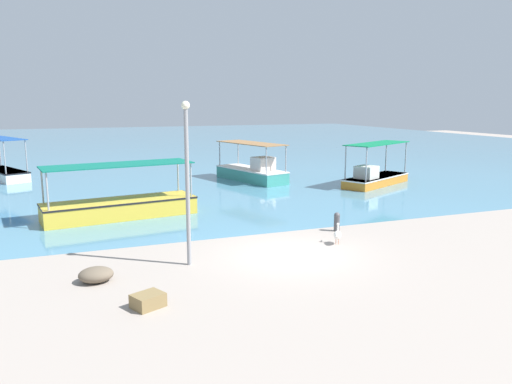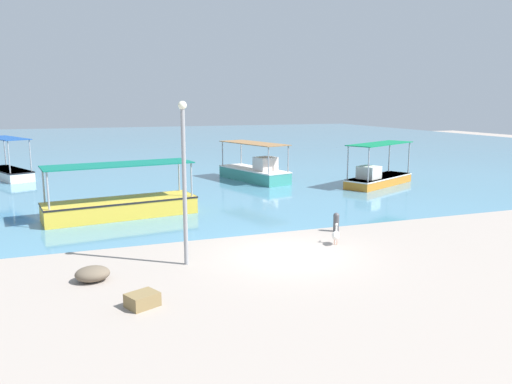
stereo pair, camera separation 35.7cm
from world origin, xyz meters
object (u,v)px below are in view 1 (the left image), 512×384
Objects in this scene: mooring_bollard at (337,221)px; net_pile at (96,275)px; fishing_boat_far_left at (375,177)px; fishing_boat_near_right at (120,205)px; pelican at (337,235)px; lamp_post at (187,174)px; fishing_boat_near_left at (252,171)px; fishing_boat_far_right at (4,172)px; cargo_crate at (148,301)px.

net_pile is (-9.85, -2.68, -0.20)m from mooring_bollard.
fishing_boat_far_left reaches higher than mooring_bollard.
net_pile is (-1.62, -8.54, -0.34)m from fishing_boat_near_right.
pelican is 6.45m from lamp_post.
fishing_boat_near_left is 7.77× the size of mooring_bollard.
fishing_boat_near_right is at bearing 133.73° from pelican.
mooring_bollard reaches higher than net_pile.
fishing_boat_far_left is 1.06× the size of fishing_boat_far_right.
fishing_boat_far_left is at bearing -26.66° from fishing_boat_far_right.
mooring_bollard is at bearing -131.34° from fishing_boat_far_left.
pelican is 1.00× the size of mooring_bollard.
fishing_boat_far_left is at bearing 33.62° from net_pile.
fishing_boat_far_right is at bearing 125.13° from mooring_bollard.
pelican is 8.93m from net_pile.
net_pile is at bearing -146.38° from fishing_boat_far_left.
fishing_boat_near_right reaches higher than net_pile.
fishing_boat_far_left is 14.36m from pelican.
pelican is 0.77× the size of net_pile.
fishing_boat_far_right is 24.28m from lamp_post.
fishing_boat_far_left reaches higher than pelican.
fishing_boat_near_right is 1.34× the size of lamp_post.
net_pile is at bearing -164.78° from mooring_bollard.
fishing_boat_near_left is 13.95m from mooring_bollard.
fishing_boat_near_left is 1.04× the size of fishing_boat_far_left.
cargo_crate is at bearing -139.40° from fishing_boat_far_left.
lamp_post is (-15.03, -11.41, 2.48)m from fishing_boat_far_left.
mooring_bollard is at bearing -35.45° from fishing_boat_near_right.
fishing_boat_near_left is at bearing 84.19° from mooring_bollard.
fishing_boat_near_left is at bearing 39.74° from fishing_boat_near_right.
fishing_boat_far_left is at bearing 11.88° from fishing_boat_near_right.
mooring_bollard reaches higher than cargo_crate.
fishing_boat_far_left is at bearing 37.20° from lamp_post.
mooring_bollard is 1.02× the size of cargo_crate.
lamp_post is at bearing -71.20° from fishing_boat_far_right.
fishing_boat_near_left is at bearing 55.78° from net_pile.
fishing_boat_near_right is 8.70m from net_pile.
mooring_bollard is 10.21m from net_pile.
fishing_boat_far_left is at bearing 50.31° from pelican.
fishing_boat_near_right is 9.00× the size of mooring_bollard.
fishing_boat_near_right is at bearing 99.98° from lamp_post.
pelican is (-9.17, -11.05, -0.19)m from fishing_boat_far_left.
net_pile is at bearing 115.38° from cargo_crate.
fishing_boat_far_right is 5.45× the size of net_pile.
fishing_boat_near_right reaches higher than mooring_bollard.
mooring_bollard is (-8.20, -9.32, -0.14)m from fishing_boat_far_left.
fishing_boat_far_right is 25.40m from mooring_bollard.
lamp_post is at bearing -176.48° from pelican.
pelican is at bearing -46.27° from fishing_boat_near_right.
fishing_boat_near_left is 17.45m from fishing_boat_far_right.
pelican reaches higher than cargo_crate.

